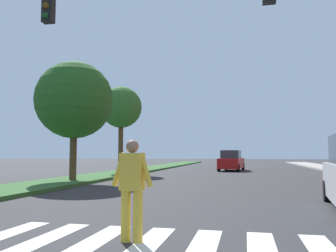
{
  "coord_description": "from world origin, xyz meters",
  "views": [
    {
      "loc": [
        0.67,
        0.29,
        1.46
      ],
      "look_at": [
        -3.33,
        18.54,
        2.93
      ],
      "focal_mm": 37.63,
      "sensor_mm": 36.0,
      "label": 1
    }
  ],
  "objects_px": {
    "tree_mid": "(74,100)",
    "traffic_light_gantry": "(48,35)",
    "tree_far": "(121,108)",
    "sedan_midblock": "(231,161)",
    "pedestrian_performer": "(132,185)"
  },
  "relations": [
    {
      "from": "tree_mid",
      "to": "traffic_light_gantry",
      "type": "height_order",
      "value": "tree_mid"
    },
    {
      "from": "pedestrian_performer",
      "to": "sedan_midblock",
      "type": "height_order",
      "value": "sedan_midblock"
    },
    {
      "from": "traffic_light_gantry",
      "to": "pedestrian_performer",
      "type": "height_order",
      "value": "traffic_light_gantry"
    },
    {
      "from": "tree_mid",
      "to": "traffic_light_gantry",
      "type": "bearing_deg",
      "value": -66.37
    },
    {
      "from": "pedestrian_performer",
      "to": "sedan_midblock",
      "type": "xyz_separation_m",
      "value": [
        0.67,
        25.29,
        -0.12
      ]
    },
    {
      "from": "traffic_light_gantry",
      "to": "pedestrian_performer",
      "type": "bearing_deg",
      "value": -34.81
    },
    {
      "from": "traffic_light_gantry",
      "to": "sedan_midblock",
      "type": "bearing_deg",
      "value": 81.39
    },
    {
      "from": "tree_far",
      "to": "sedan_midblock",
      "type": "xyz_separation_m",
      "value": [
        7.86,
        6.15,
        -4.08
      ]
    },
    {
      "from": "tree_mid",
      "to": "traffic_light_gantry",
      "type": "distance_m",
      "value": 9.84
    },
    {
      "from": "tree_far",
      "to": "pedestrian_performer",
      "type": "height_order",
      "value": "tree_far"
    },
    {
      "from": "pedestrian_performer",
      "to": "tree_mid",
      "type": "bearing_deg",
      "value": 121.72
    },
    {
      "from": "traffic_light_gantry",
      "to": "tree_mid",
      "type": "bearing_deg",
      "value": 113.63
    },
    {
      "from": "tree_mid",
      "to": "traffic_light_gantry",
      "type": "xyz_separation_m",
      "value": [
        3.94,
        -9.01,
        0.16
      ]
    },
    {
      "from": "tree_mid",
      "to": "traffic_light_gantry",
      "type": "relative_size",
      "value": 0.63
    },
    {
      "from": "tree_far",
      "to": "pedestrian_performer",
      "type": "distance_m",
      "value": 20.82
    }
  ]
}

